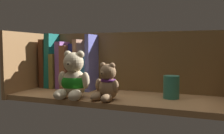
{
  "coord_description": "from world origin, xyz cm",
  "views": [
    {
      "loc": [
        32.29,
        -86.93,
        20.28
      ],
      "look_at": [
        -1.45,
        0.0,
        13.04
      ],
      "focal_mm": 39.47,
      "sensor_mm": 36.0,
      "label": 1
    }
  ],
  "objects_px": {
    "book_2": "(59,71)",
    "book_3": "(64,65)",
    "book_7": "(88,72)",
    "teddy_bear_larger": "(73,79)",
    "book_5": "(76,66)",
    "book_1": "(53,61)",
    "teddy_bear_smaller": "(106,84)",
    "book_4": "(70,67)",
    "book_0": "(48,63)",
    "book_6": "(82,64)",
    "book_8": "(94,62)",
    "pillar_candle": "(171,87)"
  },
  "relations": [
    {
      "from": "book_2",
      "to": "book_3",
      "type": "bearing_deg",
      "value": 0.0
    },
    {
      "from": "book_2",
      "to": "book_7",
      "type": "xyz_separation_m",
      "value": [
        0.15,
        0.0,
        -0.0
      ]
    },
    {
      "from": "book_7",
      "to": "teddy_bear_larger",
      "type": "relative_size",
      "value": 0.89
    },
    {
      "from": "book_2",
      "to": "book_5",
      "type": "height_order",
      "value": "book_5"
    },
    {
      "from": "book_1",
      "to": "teddy_bear_smaller",
      "type": "bearing_deg",
      "value": -27.61
    },
    {
      "from": "teddy_bear_smaller",
      "to": "book_4",
      "type": "bearing_deg",
      "value": 144.74
    },
    {
      "from": "book_0",
      "to": "book_3",
      "type": "relative_size",
      "value": 1.05
    },
    {
      "from": "book_0",
      "to": "book_2",
      "type": "bearing_deg",
      "value": 0.0
    },
    {
      "from": "book_1",
      "to": "teddy_bear_larger",
      "type": "relative_size",
      "value": 1.43
    },
    {
      "from": "book_4",
      "to": "teddy_bear_smaller",
      "type": "distance_m",
      "value": 0.31
    },
    {
      "from": "teddy_bear_smaller",
      "to": "book_3",
      "type": "bearing_deg",
      "value": 147.88
    },
    {
      "from": "book_6",
      "to": "teddy_bear_larger",
      "type": "xyz_separation_m",
      "value": [
        0.07,
        -0.19,
        -0.04
      ]
    },
    {
      "from": "book_5",
      "to": "teddy_bear_smaller",
      "type": "xyz_separation_m",
      "value": [
        0.22,
        -0.18,
        -0.04
      ]
    },
    {
      "from": "book_8",
      "to": "book_0",
      "type": "bearing_deg",
      "value": 180.0
    },
    {
      "from": "teddy_bear_larger",
      "to": "teddy_bear_smaller",
      "type": "xyz_separation_m",
      "value": [
        0.13,
        0.01,
        -0.01
      ]
    },
    {
      "from": "book_3",
      "to": "book_5",
      "type": "distance_m",
      "value": 0.06
    },
    {
      "from": "book_1",
      "to": "book_5",
      "type": "height_order",
      "value": "book_1"
    },
    {
      "from": "book_2",
      "to": "book_6",
      "type": "relative_size",
      "value": 0.71
    },
    {
      "from": "book_6",
      "to": "pillar_candle",
      "type": "distance_m",
      "value": 0.41
    },
    {
      "from": "book_5",
      "to": "book_6",
      "type": "distance_m",
      "value": 0.03
    },
    {
      "from": "teddy_bear_larger",
      "to": "pillar_candle",
      "type": "relative_size",
      "value": 2.09
    },
    {
      "from": "book_1",
      "to": "book_6",
      "type": "relative_size",
      "value": 1.13
    },
    {
      "from": "book_5",
      "to": "book_4",
      "type": "bearing_deg",
      "value": 180.0
    },
    {
      "from": "book_3",
      "to": "book_8",
      "type": "relative_size",
      "value": 0.88
    },
    {
      "from": "book_8",
      "to": "book_4",
      "type": "bearing_deg",
      "value": 180.0
    },
    {
      "from": "book_5",
      "to": "book_6",
      "type": "xyz_separation_m",
      "value": [
        0.03,
        0.0,
        0.01
      ]
    },
    {
      "from": "book_0",
      "to": "book_2",
      "type": "relative_size",
      "value": 1.42
    },
    {
      "from": "book_0",
      "to": "book_1",
      "type": "xyz_separation_m",
      "value": [
        0.03,
        0.0,
        0.01
      ]
    },
    {
      "from": "book_1",
      "to": "book_7",
      "type": "xyz_separation_m",
      "value": [
        0.18,
        0.0,
        -0.05
      ]
    },
    {
      "from": "book_6",
      "to": "book_5",
      "type": "bearing_deg",
      "value": 180.0
    },
    {
      "from": "book_2",
      "to": "book_4",
      "type": "relative_size",
      "value": 0.81
    },
    {
      "from": "book_4",
      "to": "book_5",
      "type": "relative_size",
      "value": 0.96
    },
    {
      "from": "book_2",
      "to": "book_5",
      "type": "relative_size",
      "value": 0.78
    },
    {
      "from": "book_5",
      "to": "teddy_bear_larger",
      "type": "bearing_deg",
      "value": -63.26
    },
    {
      "from": "book_2",
      "to": "book_4",
      "type": "distance_m",
      "value": 0.06
    },
    {
      "from": "teddy_bear_smaller",
      "to": "book_0",
      "type": "bearing_deg",
      "value": 154.29
    },
    {
      "from": "book_1",
      "to": "pillar_candle",
      "type": "height_order",
      "value": "book_1"
    },
    {
      "from": "book_8",
      "to": "book_1",
      "type": "bearing_deg",
      "value": 180.0
    },
    {
      "from": "teddy_bear_smaller",
      "to": "pillar_candle",
      "type": "xyz_separation_m",
      "value": [
        0.21,
        0.11,
        -0.01
      ]
    },
    {
      "from": "book_0",
      "to": "book_1",
      "type": "relative_size",
      "value": 0.9
    },
    {
      "from": "book_7",
      "to": "teddy_bear_smaller",
      "type": "distance_m",
      "value": 0.24
    },
    {
      "from": "teddy_bear_larger",
      "to": "book_0",
      "type": "bearing_deg",
      "value": 142.7
    },
    {
      "from": "book_0",
      "to": "teddy_bear_larger",
      "type": "relative_size",
      "value": 1.28
    },
    {
      "from": "teddy_bear_larger",
      "to": "book_2",
      "type": "bearing_deg",
      "value": 135.07
    },
    {
      "from": "pillar_candle",
      "to": "book_0",
      "type": "bearing_deg",
      "value": 173.08
    },
    {
      "from": "pillar_candle",
      "to": "book_2",
      "type": "bearing_deg",
      "value": 172.33
    },
    {
      "from": "teddy_bear_larger",
      "to": "book_1",
      "type": "bearing_deg",
      "value": 139.11
    },
    {
      "from": "teddy_bear_larger",
      "to": "book_6",
      "type": "bearing_deg",
      "value": 109.38
    },
    {
      "from": "book_7",
      "to": "teddy_bear_larger",
      "type": "bearing_deg",
      "value": -79.29
    },
    {
      "from": "book_1",
      "to": "book_8",
      "type": "height_order",
      "value": "book_1"
    }
  ]
}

